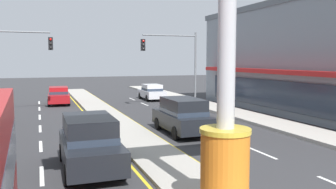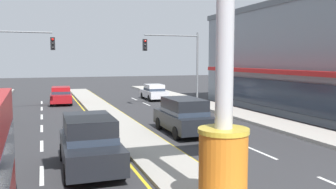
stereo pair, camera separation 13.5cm
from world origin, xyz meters
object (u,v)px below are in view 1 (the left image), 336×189
Objects in this scene: storefront_right at (323,58)px; suv_near_right_lane at (90,142)px; traffic_light_right_side at (176,56)px; suv_mid_left_lane at (182,115)px; district_sign at (227,37)px; traffic_light_left_side at (8,55)px; sedan_far_right_lane at (152,92)px; sedan_near_left_lane at (59,95)px.

storefront_right reaches higher than suv_near_right_lane.
suv_mid_left_lane is at bearing -109.61° from traffic_light_right_side.
traffic_light_right_side is 11.17m from suv_mid_left_lane.
district_sign is 10.49m from suv_mid_left_lane.
district_sign reaches higher than traffic_light_left_side.
sedan_far_right_lane is at bearing 78.27° from suv_mid_left_lane.
sedan_near_left_lane is at bearing 149.26° from traffic_light_right_side.
storefront_right reaches higher than sedan_far_right_lane.
traffic_light_left_side reaches higher than suv_near_right_lane.
suv_mid_left_lane is (2.74, 9.50, -3.50)m from district_sign.
suv_mid_left_lane is (9.06, -10.11, -3.26)m from traffic_light_left_side.
traffic_light_right_side is (-8.65, 7.03, 0.17)m from storefront_right.
sedan_far_right_lane is 0.94× the size of suv_mid_left_lane.
sedan_far_right_lane is 0.99× the size of sedan_near_left_lane.
suv_near_right_lane is (3.59, -14.67, -3.26)m from traffic_light_left_side.
traffic_light_right_side is at bearing -87.19° from sedan_far_right_lane.
suv_near_right_lane is at bearing 119.00° from district_sign.
traffic_light_right_side reaches higher than suv_mid_left_lane.
district_sign is at bearing -61.00° from suv_near_right_lane.
storefront_right is 11.15m from traffic_light_right_side.
district_sign is at bearing -106.07° from suv_mid_left_lane.
suv_near_right_lane is at bearing -90.01° from sedan_near_left_lane.
district_sign is 26.36m from sedan_far_right_lane.
traffic_light_left_side is 15.45m from suv_near_right_lane.
suv_mid_left_lane is (-3.59, -10.06, -3.26)m from traffic_light_right_side.
suv_near_right_lane is 1.00× the size of suv_mid_left_lane.
suv_mid_left_lane is (5.47, -15.45, 0.20)m from sedan_near_left_lane.
suv_near_right_lane is 7.13m from suv_mid_left_lane.
traffic_light_right_side is at bearing 58.23° from suv_near_right_lane.
traffic_light_left_side is 7.30m from sedan_near_left_lane.
suv_mid_left_lane is at bearing -48.13° from traffic_light_left_side.
suv_near_right_lane is 20.02m from sedan_near_left_lane.
suv_near_right_lane is 1.07× the size of sedan_far_right_lane.
district_sign is 19.53m from storefront_right.
suv_mid_left_lane is at bearing -70.49° from sedan_near_left_lane.
sedan_far_right_lane is at bearing 2.89° from sedan_near_left_lane.
traffic_light_right_side is 1.34× the size of suv_mid_left_lane.
sedan_far_right_lane is (-0.29, 5.83, -3.46)m from traffic_light_right_side.
storefront_right is at bearing 13.92° from suv_mid_left_lane.
traffic_light_left_side reaches higher than sedan_near_left_lane.
sedan_far_right_lane is (6.04, 25.40, -3.70)m from district_sign.
storefront_right is 21.88m from sedan_near_left_lane.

